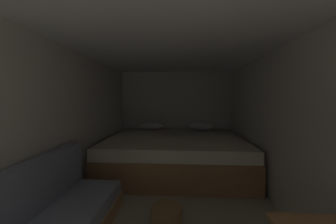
{
  "coord_description": "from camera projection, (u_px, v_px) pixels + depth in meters",
  "views": [
    {
      "loc": [
        0.09,
        -0.44,
        1.39
      ],
      "look_at": [
        -0.09,
        2.56,
        1.18
      ],
      "focal_mm": 20.5,
      "sensor_mm": 36.0,
      "label": 1
    }
  ],
  "objects": [
    {
      "name": "ceiling_slab",
      "position": [
        172.0,
        40.0,
        2.23
      ],
      "size": [
        2.77,
        4.8,
        0.05
      ],
      "primitive_type": "cube",
      "color": "white",
      "rests_on": "wall_left"
    },
    {
      "name": "wall_right",
      "position": [
        289.0,
        130.0,
        2.22
      ],
      "size": [
        0.05,
        4.8,
        2.04
      ],
      "primitive_type": "cube",
      "color": "silver",
      "rests_on": "ground"
    },
    {
      "name": "wicker_basket",
      "position": [
        167.0,
        215.0,
        2.13
      ],
      "size": [
        0.35,
        0.35,
        0.19
      ],
      "color": "olive",
      "rests_on": "ground"
    },
    {
      "name": "ground_plane",
      "position": [
        172.0,
        211.0,
        2.37
      ],
      "size": [
        6.8,
        6.8,
        0.0
      ],
      "primitive_type": "plane",
      "color": "#A39984"
    },
    {
      "name": "bed",
      "position": [
        175.0,
        153.0,
        3.71
      ],
      "size": [
        2.55,
        2.0,
        0.85
      ],
      "color": "#9E7247",
      "rests_on": "ground"
    },
    {
      "name": "wall_left",
      "position": [
        63.0,
        128.0,
        2.38
      ],
      "size": [
        0.05,
        4.8,
        2.04
      ],
      "primitive_type": "cube",
      "color": "silver",
      "rests_on": "ground"
    },
    {
      "name": "wall_back",
      "position": [
        176.0,
        114.0,
        4.72
      ],
      "size": [
        2.77,
        0.05,
        2.04
      ],
      "primitive_type": "cube",
      "color": "silver",
      "rests_on": "ground"
    }
  ]
}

